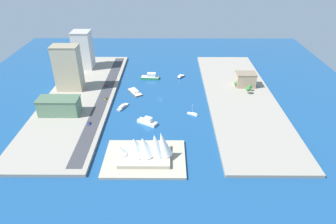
# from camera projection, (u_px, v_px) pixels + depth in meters

# --- Properties ---
(ground_plane) EXTENTS (440.00, 440.00, 0.00)m
(ground_plane) POSITION_uv_depth(u_px,v_px,m) (160.00, 99.00, 311.09)
(ground_plane) COLOR navy
(quay_west) EXTENTS (70.00, 240.00, 2.63)m
(quay_west) POSITION_uv_depth(u_px,v_px,m) (240.00, 98.00, 310.05)
(quay_west) COLOR gray
(quay_west) RESTS_ON ground_plane
(quay_east) EXTENTS (70.00, 240.00, 2.63)m
(quay_east) POSITION_uv_depth(u_px,v_px,m) (80.00, 97.00, 310.80)
(quay_east) COLOR gray
(quay_east) RESTS_ON ground_plane
(peninsula_point) EXTENTS (61.43, 44.55, 2.00)m
(peninsula_point) POSITION_uv_depth(u_px,v_px,m) (145.00, 158.00, 224.32)
(peninsula_point) COLOR #A89E89
(peninsula_point) RESTS_ON ground_plane
(road_strip) EXTENTS (11.80, 228.00, 0.15)m
(road_strip) POSITION_uv_depth(u_px,v_px,m) (104.00, 96.00, 309.99)
(road_strip) COLOR #38383D
(road_strip) RESTS_ON quay_east
(ferry_green_doubledeck) EXTENTS (23.53, 9.52, 7.28)m
(ferry_green_doubledeck) POSITION_uv_depth(u_px,v_px,m) (150.00, 77.00, 354.12)
(ferry_green_doubledeck) COLOR #2D8C4C
(ferry_green_doubledeck) RESTS_ON ground_plane
(yacht_sleek_gray) EXTENTS (10.69, 16.16, 3.12)m
(yacht_sleek_gray) POSITION_uv_depth(u_px,v_px,m) (123.00, 107.00, 293.19)
(yacht_sleek_gray) COLOR #999EA3
(yacht_sleek_gray) RESTS_ON ground_plane
(patrol_launch_navy) EXTENTS (9.95, 11.54, 2.97)m
(patrol_launch_navy) POSITION_uv_depth(u_px,v_px,m) (181.00, 76.00, 358.66)
(patrol_launch_navy) COLOR #1E284C
(patrol_launch_navy) RESTS_ON ground_plane
(sailboat_small_white) EXTENTS (10.57, 7.61, 11.10)m
(sailboat_small_white) POSITION_uv_depth(u_px,v_px,m) (193.00, 114.00, 281.90)
(sailboat_small_white) COLOR white
(sailboat_small_white) RESTS_ON ground_plane
(barge_flat_brown) EXTENTS (18.17, 22.64, 3.26)m
(barge_flat_brown) POSITION_uv_depth(u_px,v_px,m) (135.00, 92.00, 322.64)
(barge_flat_brown) COLOR brown
(barge_flat_brown) RESTS_ON ground_plane
(ferry_white_commuter) EXTENTS (19.91, 15.01, 6.81)m
(ferry_white_commuter) POSITION_uv_depth(u_px,v_px,m) (147.00, 121.00, 267.59)
(ferry_white_commuter) COLOR silver
(ferry_white_commuter) RESTS_ON ground_plane
(apartment_midrise_tan) EXTENTS (21.59, 15.65, 15.50)m
(apartment_midrise_tan) POSITION_uv_depth(u_px,v_px,m) (245.00, 80.00, 327.99)
(apartment_midrise_tan) COLOR tan
(apartment_midrise_tan) RESTS_ON quay_west
(hotel_broad_white) EXTENTS (22.34, 22.64, 46.50)m
(hotel_broad_white) POSITION_uv_depth(u_px,v_px,m) (83.00, 50.00, 367.91)
(hotel_broad_white) COLOR silver
(hotel_broad_white) RESTS_ON quay_east
(terminal_long_green) EXTENTS (38.16, 17.86, 16.06)m
(terminal_long_green) POSITION_uv_depth(u_px,v_px,m) (59.00, 106.00, 275.19)
(terminal_long_green) COLOR slate
(terminal_long_green) RESTS_ON quay_east
(office_block_beige) EXTENTS (27.92, 17.61, 48.74)m
(office_block_beige) POSITION_uv_depth(u_px,v_px,m) (68.00, 68.00, 313.30)
(office_block_beige) COLOR #C6B793
(office_block_beige) RESTS_ON quay_east
(pickup_red) EXTENTS (1.96, 4.75, 1.41)m
(pickup_red) POSITION_uv_depth(u_px,v_px,m) (106.00, 85.00, 331.96)
(pickup_red) COLOR black
(pickup_red) RESTS_ON road_strip
(taxi_yellow_cab) EXTENTS (2.16, 4.71, 1.48)m
(taxi_yellow_cab) POSITION_uv_depth(u_px,v_px,m) (105.00, 98.00, 304.08)
(taxi_yellow_cab) COLOR black
(taxi_yellow_cab) RESTS_ON road_strip
(hatchback_blue) EXTENTS (2.11, 4.85, 1.71)m
(hatchback_blue) POSITION_uv_depth(u_px,v_px,m) (89.00, 123.00, 262.56)
(hatchback_blue) COLOR black
(hatchback_blue) RESTS_ON road_strip
(traffic_light_waterfront) EXTENTS (0.36, 0.36, 6.50)m
(traffic_light_waterfront) POSITION_uv_depth(u_px,v_px,m) (116.00, 78.00, 339.57)
(traffic_light_waterfront) COLOR black
(traffic_light_waterfront) RESTS_ON quay_east
(opera_landmark) EXTENTS (43.85, 27.05, 23.87)m
(opera_landmark) POSITION_uv_depth(u_px,v_px,m) (146.00, 148.00, 219.34)
(opera_landmark) COLOR #BCAD93
(opera_landmark) RESTS_ON peninsula_point
(park_tree_cluster) EXTENTS (17.68, 19.98, 8.14)m
(park_tree_cluster) POSITION_uv_depth(u_px,v_px,m) (246.00, 87.00, 317.42)
(park_tree_cluster) COLOR brown
(park_tree_cluster) RESTS_ON quay_west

